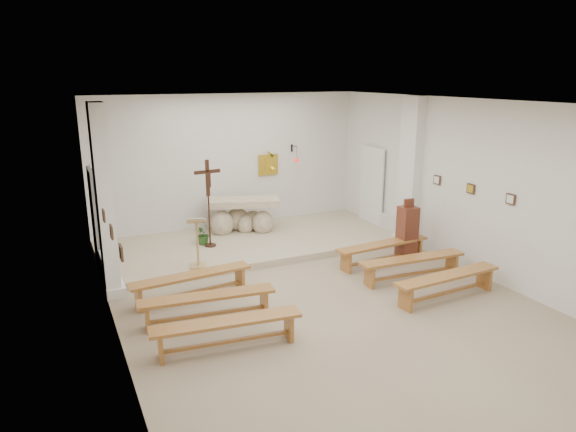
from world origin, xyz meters
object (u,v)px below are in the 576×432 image
altar (242,218)px  bench_right_front (383,248)px  donation_pedestal (407,232)px  crucifix_stand (208,197)px  bench_left_second (207,301)px  bench_left_front (191,280)px  lectern (197,242)px  bench_right_second (412,263)px  bench_right_third (447,281)px  bench_left_third (227,327)px

altar → bench_right_front: altar is taller
altar → donation_pedestal: 4.07m
donation_pedestal → bench_right_front: bearing=-170.3°
crucifix_stand → donation_pedestal: (3.81, -2.23, -0.70)m
crucifix_stand → bench_left_second: size_ratio=0.88×
donation_pedestal → bench_left_front: donation_pedestal is taller
lectern → bench_right_second: (3.74, -2.11, -0.33)m
bench_right_front → lectern: bearing=159.0°
bench_right_second → bench_right_third: 0.99m
lectern → bench_right_second: size_ratio=0.48×
bench_left_second → bench_right_front: bearing=20.0°
bench_right_front → bench_right_third: (0.00, -1.99, 0.00)m
altar → bench_left_second: size_ratio=0.84×
bench_left_third → altar: bearing=73.8°
bench_left_front → altar: bearing=50.0°
bench_left_second → bench_left_third: (0.00, -0.99, 0.00)m
bench_left_front → bench_right_third: size_ratio=1.00×
donation_pedestal → bench_right_front: 0.73m
bench_right_front → bench_right_second: 0.99m
lectern → bench_left_front: (-0.44, -1.12, -0.33)m
bench_left_second → bench_right_second: size_ratio=1.00×
bench_left_front → bench_left_second: (-0.00, -0.99, 0.00)m
altar → crucifix_stand: crucifix_stand is taller
donation_pedestal → bench_left_third: size_ratio=0.60×
lectern → bench_right_third: bearing=-24.2°
bench_right_front → crucifix_stand: bearing=139.4°
altar → bench_left_front: 3.75m
crucifix_stand → bench_right_third: 5.40m
bench_right_second → bench_left_front: bearing=170.4°
bench_right_second → altar: bearing=120.4°
lectern → donation_pedestal: donation_pedestal is taller
bench_left_second → bench_right_third: same height
altar → donation_pedestal: donation_pedestal is taller
altar → bench_right_third: size_ratio=0.85×
altar → bench_right_front: (2.05, -3.08, -0.15)m
altar → bench_right_third: altar is taller
donation_pedestal → bench_left_front: (-4.86, -0.07, -0.24)m
lectern → crucifix_stand: crucifix_stand is taller
bench_left_front → bench_right_front: 4.18m
donation_pedestal → bench_left_front: bearing=-175.6°
donation_pedestal → altar: bearing=135.7°
bench_right_front → bench_right_second: bearing=-94.3°
crucifix_stand → donation_pedestal: 4.47m
bench_left_second → donation_pedestal: bearing=19.0°
crucifix_stand → bench_right_second: 4.64m
bench_left_second → bench_right_second: (4.18, 0.00, 0.00)m
bench_left_front → bench_right_third: same height
donation_pedestal → bench_left_third: (-4.86, -2.06, -0.24)m
donation_pedestal → bench_right_third: size_ratio=0.60×
lectern → crucifix_stand: 1.47m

